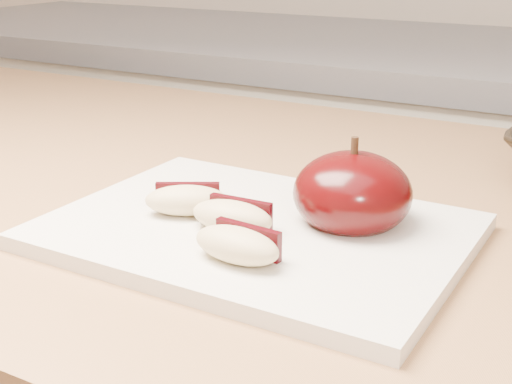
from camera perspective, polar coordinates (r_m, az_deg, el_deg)
The scene contains 6 objects.
back_cabinet at distance 1.42m, azimuth 14.08°, elevation -7.74°, with size 2.40×0.62×0.94m.
cutting_board at distance 0.53m, azimuth -0.00°, elevation -3.17°, with size 0.30×0.22×0.01m, color silver.
apple_half at distance 0.53m, azimuth 7.71°, elevation -0.10°, with size 0.11×0.11×0.07m.
apple_wedge_a at distance 0.54m, azimuth -5.58°, elevation -0.62°, with size 0.07×0.06×0.02m.
apple_wedge_b at distance 0.51m, azimuth -1.85°, elevation -1.95°, with size 0.06×0.03×0.02m.
apple_wedge_c at distance 0.46m, azimuth -1.45°, elevation -4.21°, with size 0.06×0.04×0.02m.
Camera 1 is at (0.31, -0.03, 1.11)m, focal length 50.00 mm.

